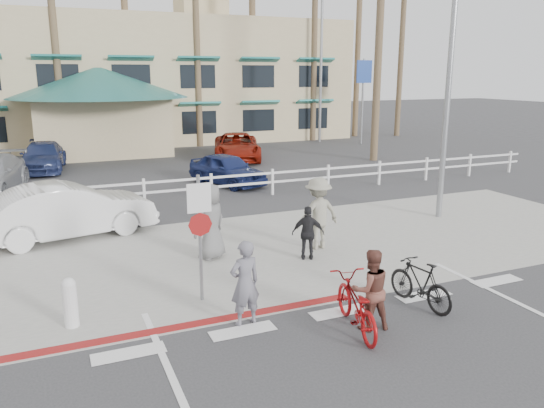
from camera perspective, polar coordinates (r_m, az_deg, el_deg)
name	(u,v)px	position (r m, az deg, el deg)	size (l,w,h in m)	color
ground	(356,326)	(10.09, 9.06, -12.79)	(140.00, 140.00, 0.00)	#333335
bike_path	(428,382)	(8.69, 16.40, -17.92)	(12.00, 16.00, 0.01)	#333335
sidewalk_plaza	(264,252)	(13.79, -0.88, -5.14)	(22.00, 7.00, 0.01)	gray
cross_street	(218,215)	(17.40, -5.87, -1.16)	(40.00, 5.00, 0.01)	#333335
parking_lot	(159,168)	(26.43, -12.03, 3.78)	(50.00, 16.00, 0.01)	#333335
curb_red	(180,327)	(10.04, -9.88, -12.89)	(7.00, 0.25, 0.02)	maroon
rail_fence	(214,187)	(19.29, -6.26, 1.83)	(29.40, 0.16, 1.00)	silver
building	(146,56)	(39.21, -13.37, 15.21)	(28.00, 16.00, 11.30)	#C8B488
sign_post	(200,232)	(10.57, -7.77, -3.02)	(0.50, 0.10, 2.90)	gray
bollard_0	(70,303)	(10.39, -20.89, -9.88)	(0.26, 0.26, 0.95)	silver
streetlight_0	(450,73)	(17.36, 18.56, 13.19)	(0.60, 2.00, 9.00)	gray
streetlight_1	(321,69)	(35.82, 5.28, 14.23)	(0.60, 2.00, 9.50)	gray
info_sign	(362,100)	(35.15, 9.70, 10.92)	(1.20, 0.16, 5.60)	navy
palm_3	(53,26)	(32.69, -22.45, 17.28)	(4.00, 4.00, 14.00)	#1B4721
palm_4	(125,21)	(34.07, -15.49, 18.46)	(4.00, 4.00, 15.00)	#1B4721
palm_5	(197,39)	(33.83, -8.11, 17.14)	(4.00, 4.00, 13.00)	#1B4721
palm_6	(252,9)	(36.20, -2.14, 20.22)	(4.00, 4.00, 17.00)	#1B4721
palm_7	(314,34)	(36.79, 4.59, 17.74)	(4.00, 4.00, 14.00)	#1B4721
palm_8	(359,29)	(39.67, 9.29, 18.05)	(4.00, 4.00, 15.00)	#1B4721
palm_9	(402,44)	(40.46, 13.77, 16.34)	(4.00, 4.00, 13.00)	#1B4721
palm_11	(380,22)	(28.55, 11.53, 18.65)	(4.00, 4.00, 14.00)	#1B4721
bike_red	(356,305)	(9.72, 8.99, -10.65)	(0.66, 1.88, 0.99)	maroon
rider_red	(245,283)	(9.70, -2.94, -8.51)	(0.59, 0.39, 1.62)	slate
bike_black	(420,283)	(10.93, 15.65, -8.23)	(0.45, 1.60, 0.96)	black
rider_black	(370,290)	(9.73, 10.54, -9.03)	(0.73, 0.57, 1.50)	brown
pedestrian_a	(318,213)	(13.85, 4.97, -1.02)	(1.23, 0.71, 1.90)	gray
pedestrian_child	(308,233)	(13.06, 3.91, -3.16)	(0.80, 0.33, 1.36)	black
pedestrian_b	(211,221)	(13.15, -6.62, -1.87)	(0.93, 0.60, 1.90)	slate
car_white_sedan	(68,211)	(15.83, -21.07, -0.67)	(1.64, 4.70, 1.55)	silver
lot_car_2	(227,169)	(22.01, -4.84, 3.75)	(1.53, 3.79, 1.29)	navy
lot_car_4	(43,157)	(27.39, -23.42, 4.68)	(1.85, 4.55, 1.32)	navy
lot_car_5	(237,147)	(28.37, -3.81, 6.17)	(2.34, 5.08, 1.41)	maroon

